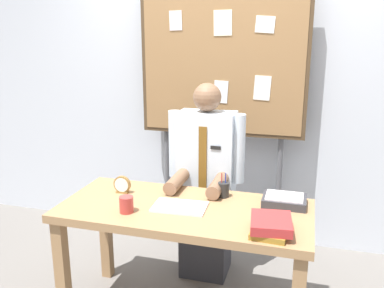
% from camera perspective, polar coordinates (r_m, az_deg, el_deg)
% --- Properties ---
extents(back_wall, '(6.40, 0.08, 2.70)m').
position_cam_1_polar(back_wall, '(3.50, 4.84, 8.17)').
color(back_wall, silver).
rests_on(back_wall, ground_plane).
extents(desk, '(1.51, 0.68, 0.76)m').
position_cam_1_polar(desk, '(2.55, -1.03, -10.88)').
color(desk, '#9E754C').
rests_on(desk, ground_plane).
extents(person, '(0.55, 0.56, 1.44)m').
position_cam_1_polar(person, '(3.00, 1.95, -6.31)').
color(person, '#2D2D33').
rests_on(person, ground_plane).
extents(bulletin_board, '(1.33, 0.09, 2.20)m').
position_cam_1_polar(bulletin_board, '(3.28, 4.21, 11.40)').
color(bulletin_board, '#4C3823').
rests_on(bulletin_board, ground_plane).
extents(book_stack, '(0.24, 0.28, 0.08)m').
position_cam_1_polar(book_stack, '(2.22, 10.87, -10.99)').
color(book_stack, olive).
rests_on(book_stack, desk).
extents(open_notebook, '(0.33, 0.22, 0.01)m').
position_cam_1_polar(open_notebook, '(2.49, -1.70, -8.69)').
color(open_notebook, silver).
rests_on(open_notebook, desk).
extents(desk_clock, '(0.11, 0.04, 0.11)m').
position_cam_1_polar(desk_clock, '(2.73, -9.65, -5.65)').
color(desk_clock, olive).
rests_on(desk_clock, desk).
extents(coffee_mug, '(0.08, 0.08, 0.10)m').
position_cam_1_polar(coffee_mug, '(2.44, -9.07, -8.26)').
color(coffee_mug, '#B23833').
rests_on(coffee_mug, desk).
extents(pen_holder, '(0.07, 0.07, 0.16)m').
position_cam_1_polar(pen_holder, '(2.64, 4.37, -6.32)').
color(pen_holder, '#262626').
rests_on(pen_holder, desk).
extents(paper_tray, '(0.26, 0.20, 0.06)m').
position_cam_1_polar(paper_tray, '(2.58, 12.66, -7.62)').
color(paper_tray, '#333338').
rests_on(paper_tray, desk).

